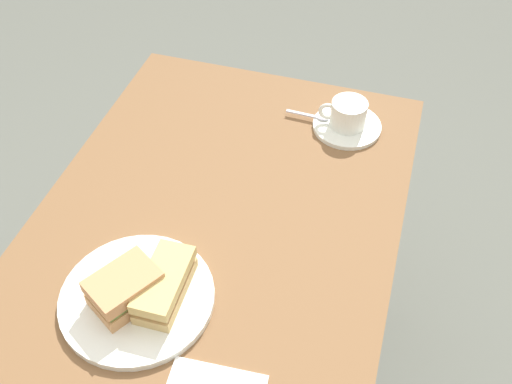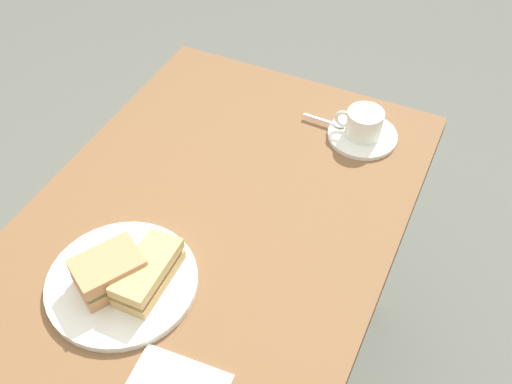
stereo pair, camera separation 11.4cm
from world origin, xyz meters
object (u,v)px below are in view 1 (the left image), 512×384
Objects in this scene: sandwich_front at (125,289)px; coffee_saucer at (347,126)px; sandwich_back at (165,285)px; dining_table at (191,315)px; sandwich_plate at (137,298)px; coffee_cup at (348,113)px; spoon at (315,116)px.

sandwich_front reaches higher than coffee_saucer.
sandwich_front is 0.96× the size of sandwich_back.
coffee_saucer is at bearing 158.86° from dining_table.
sandwich_front is at bearing -47.52° from sandwich_plate.
coffee_cup is 1.07× the size of spoon.
sandwich_front is 0.90× the size of coffee_saucer.
coffee_saucer is 0.04m from coffee_cup.
sandwich_front is at bearing -19.11° from spoon.
sandwich_back is at bearing 111.34° from sandwich_plate.
sandwich_front is 1.38× the size of spoon.
dining_table is 0.18m from sandwich_front.
sandwich_front reaches higher than dining_table.
sandwich_plate is (0.06, -0.07, 0.11)m from dining_table.
coffee_saucer is (-0.55, 0.27, -0.04)m from sandwich_front.
spoon reaches higher than sandwich_plate.
sandwich_plate is 1.93× the size of sandwich_front.
sandwich_back is 0.95× the size of coffee_saucer.
sandwich_front reaches higher than coffee_cup.
coffee_saucer reaches higher than dining_table.
sandwich_plate is 0.60m from coffee_cup.
sandwich_front is at bearing -63.69° from sandwich_back.
sandwich_plate is at bearing -25.17° from coffee_saucer.
sandwich_front reaches higher than sandwich_plate.
dining_table is 8.41× the size of coffee_saucer.
sandwich_back is 0.57m from coffee_saucer.
spoon is (-0.53, 0.14, -0.03)m from sandwich_back.
coffee_saucer is 0.07m from spoon.
coffee_cup reaches higher than sandwich_plate.
dining_table is at bearing 129.91° from sandwich_plate.
sandwich_back is at bearing 116.31° from sandwich_front.
coffee_cup is at bearing 154.97° from sandwich_plate.
sandwich_plate is 0.58m from spoon.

